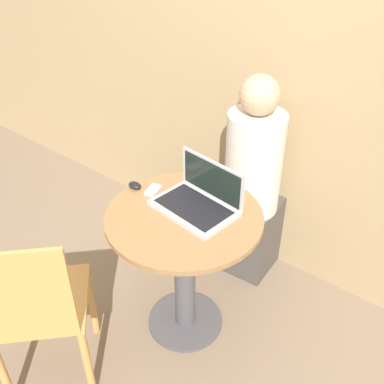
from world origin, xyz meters
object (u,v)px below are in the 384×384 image
(laptop, at_px, (199,200))
(chair_empty, at_px, (38,310))
(cell_phone, at_px, (153,190))
(person_seated, at_px, (255,194))

(laptop, relative_size, chair_empty, 0.44)
(cell_phone, bearing_deg, chair_empty, -94.45)
(person_seated, bearing_deg, chair_empty, -103.98)
(laptop, bearing_deg, chair_empty, -112.71)
(chair_empty, distance_m, person_seated, 1.28)
(laptop, xyz_separation_m, person_seated, (0.01, 0.52, -0.25))
(cell_phone, bearing_deg, laptop, 8.18)
(laptop, bearing_deg, person_seated, 89.37)
(cell_phone, xyz_separation_m, person_seated, (0.26, 0.55, -0.22))
(laptop, relative_size, cell_phone, 3.93)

